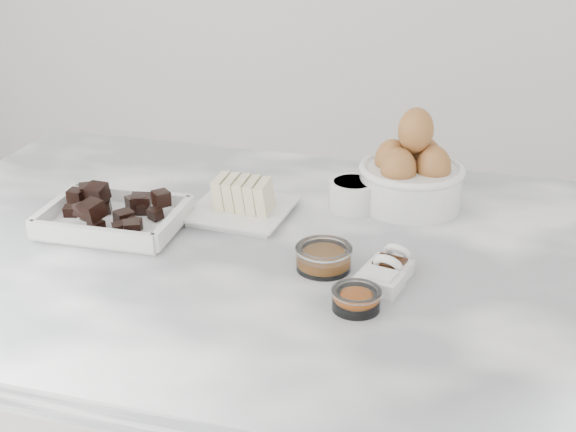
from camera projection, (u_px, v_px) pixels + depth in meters
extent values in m
cube|color=white|center=(270.00, 259.00, 1.19)|extent=(1.20, 0.80, 0.04)
cube|color=white|center=(114.00, 224.00, 1.25)|extent=(0.20, 0.16, 0.01)
cube|color=white|center=(242.00, 213.00, 1.29)|extent=(0.14, 0.14, 0.01)
cube|color=white|center=(241.00, 209.00, 1.29)|extent=(0.16, 0.16, 0.00)
cylinder|color=white|center=(353.00, 195.00, 1.31)|extent=(0.08, 0.08, 0.05)
cylinder|color=white|center=(353.00, 184.00, 1.30)|extent=(0.06, 0.06, 0.01)
cylinder|color=white|center=(411.00, 187.00, 1.32)|extent=(0.17, 0.17, 0.07)
torus|color=white|center=(412.00, 169.00, 1.30)|extent=(0.17, 0.17, 0.01)
ellipsoid|color=#9E5A32|center=(434.00, 165.00, 1.30)|extent=(0.06, 0.06, 0.07)
ellipsoid|color=#9E5A32|center=(390.00, 163.00, 1.30)|extent=(0.06, 0.06, 0.07)
ellipsoid|color=#9E5A32|center=(417.00, 158.00, 1.33)|extent=(0.06, 0.06, 0.07)
ellipsoid|color=#9E5A32|center=(405.00, 172.00, 1.27)|extent=(0.06, 0.06, 0.07)
ellipsoid|color=#9E5A32|center=(416.00, 130.00, 1.28)|extent=(0.06, 0.06, 0.07)
cylinder|color=white|center=(324.00, 258.00, 1.12)|extent=(0.08, 0.08, 0.03)
torus|color=white|center=(324.00, 249.00, 1.11)|extent=(0.08, 0.08, 0.01)
cylinder|color=#BF600D|center=(324.00, 262.00, 1.12)|extent=(0.06, 0.06, 0.01)
cylinder|color=white|center=(356.00, 300.00, 1.02)|extent=(0.06, 0.06, 0.03)
torus|color=white|center=(357.00, 292.00, 1.02)|extent=(0.07, 0.07, 0.01)
ellipsoid|color=#E65107|center=(356.00, 299.00, 1.02)|extent=(0.04, 0.04, 0.02)
cube|color=white|center=(389.00, 269.00, 1.10)|extent=(0.06, 0.06, 0.02)
cube|color=black|center=(390.00, 261.00, 1.10)|extent=(0.05, 0.04, 0.00)
torus|color=white|center=(398.00, 253.00, 1.12)|extent=(0.05, 0.04, 0.04)
cube|color=white|center=(379.00, 282.00, 1.07)|extent=(0.07, 0.06, 0.02)
cube|color=white|center=(380.00, 274.00, 1.06)|extent=(0.05, 0.04, 0.00)
torus|color=white|center=(388.00, 265.00, 1.09)|extent=(0.05, 0.04, 0.04)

